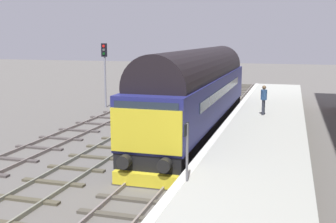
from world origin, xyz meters
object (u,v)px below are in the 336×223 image
diesel_locomotive (198,90)px  signal_post_mid (105,67)px  waiting_passenger (264,97)px  platform_number_sign (187,143)px

diesel_locomotive → signal_post_mid: size_ratio=3.61×
diesel_locomotive → waiting_passenger: size_ratio=10.66×
platform_number_sign → waiting_passenger: platform_number_sign is taller
signal_post_mid → waiting_passenger: signal_post_mid is taller
signal_post_mid → platform_number_sign: size_ratio=2.74×
diesel_locomotive → platform_number_sign: size_ratio=9.90×
signal_post_mid → waiting_passenger: (12.08, -5.33, -1.10)m
signal_post_mid → platform_number_sign: bearing=-58.5°
signal_post_mid → platform_number_sign: signal_post_mid is taller
signal_post_mid → platform_number_sign: 20.31m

